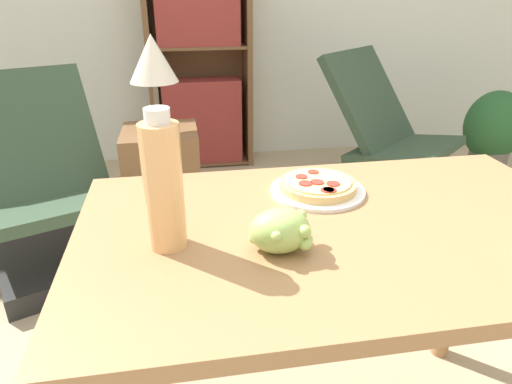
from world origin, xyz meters
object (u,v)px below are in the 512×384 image
object	(u,v)px
grape_bunch	(281,231)
lounge_chair_near	(48,212)
table_lamp	(153,63)
pizza_on_plate	(318,187)
lounge_chair_far	(388,156)
side_table	(165,193)
bookshelf	(199,57)
potted_plant_floor	(493,132)
drink_bottle	(163,185)

from	to	relation	value
grape_bunch	lounge_chair_near	bearing A→B (deg)	123.39
lounge_chair_near	table_lamp	size ratio (longest dim) A/B	2.21
pizza_on_plate	grape_bunch	distance (m)	0.30
pizza_on_plate	grape_bunch	xyz separation A→B (m)	(-0.15, -0.26, 0.03)
lounge_chair_far	pizza_on_plate	bearing A→B (deg)	-161.96
grape_bunch	side_table	xyz separation A→B (m)	(-0.28, 1.28, -0.48)
side_table	grape_bunch	bearing A→B (deg)	-77.71
lounge_chair_far	table_lamp	xyz separation A→B (m)	(-1.32, -0.38, 0.64)
grape_bunch	bookshelf	bearing A→B (deg)	90.43
lounge_chair_near	potted_plant_floor	bearing A→B (deg)	-8.87
pizza_on_plate	lounge_chair_far	size ratio (longest dim) A/B	0.25
lounge_chair_near	lounge_chair_far	world-z (taller)	same
pizza_on_plate	table_lamp	bearing A→B (deg)	112.89
pizza_on_plate	table_lamp	world-z (taller)	table_lamp
side_table	potted_plant_floor	world-z (taller)	side_table
potted_plant_floor	lounge_chair_far	bearing A→B (deg)	-165.40
pizza_on_plate	lounge_chair_near	bearing A→B (deg)	134.82
drink_bottle	potted_plant_floor	xyz separation A→B (m)	(2.11, 1.81, -0.55)
pizza_on_plate	drink_bottle	xyz separation A→B (m)	(-0.37, -0.20, 0.12)
drink_bottle	potted_plant_floor	distance (m)	2.83
lounge_chair_near	potted_plant_floor	size ratio (longest dim) A/B	1.52
bookshelf	side_table	distance (m)	1.34
drink_bottle	lounge_chair_near	xyz separation A→B (m)	(-0.58, 1.16, -0.59)
lounge_chair_near	table_lamp	bearing A→B (deg)	-16.04
drink_bottle	table_lamp	xyz separation A→B (m)	(-0.06, 1.22, 0.05)
drink_bottle	bookshelf	xyz separation A→B (m)	(0.20, 2.45, -0.11)
pizza_on_plate	drink_bottle	distance (m)	0.44
pizza_on_plate	side_table	xyz separation A→B (m)	(-0.43, 1.02, -0.45)
lounge_chair_near	grape_bunch	bearing A→B (deg)	-79.16
bookshelf	side_table	xyz separation A→B (m)	(-0.26, -1.23, -0.46)
potted_plant_floor	pizza_on_plate	bearing A→B (deg)	-137.02
grape_bunch	lounge_chair_far	world-z (taller)	lounge_chair_far
lounge_chair_near	lounge_chair_far	size ratio (longest dim) A/B	0.97
lounge_chair_far	side_table	bearing A→B (deg)	156.44
bookshelf	pizza_on_plate	bearing A→B (deg)	-85.63
drink_bottle	grape_bunch	bearing A→B (deg)	-15.09
lounge_chair_near	bookshelf	distance (m)	1.59
side_table	table_lamp	bearing A→B (deg)	0.00
bookshelf	potted_plant_floor	distance (m)	2.06
drink_bottle	bookshelf	bearing A→B (deg)	85.27
pizza_on_plate	table_lamp	distance (m)	1.12
lounge_chair_far	side_table	distance (m)	1.37
lounge_chair_far	table_lamp	world-z (taller)	table_lamp
pizza_on_plate	side_table	distance (m)	1.19
pizza_on_plate	side_table	bearing A→B (deg)	112.89
potted_plant_floor	drink_bottle	bearing A→B (deg)	-139.34
lounge_chair_far	side_table	world-z (taller)	lounge_chair_far
grape_bunch	potted_plant_floor	bearing A→B (deg)	44.76
lounge_chair_far	table_lamp	distance (m)	1.51
pizza_on_plate	lounge_chair_near	distance (m)	1.43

